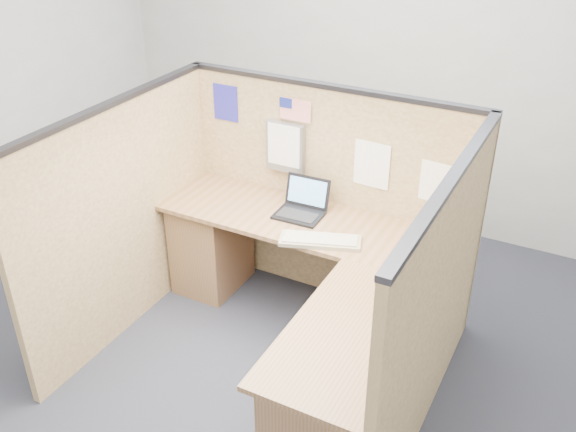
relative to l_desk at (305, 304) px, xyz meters
The scene contains 13 objects.
floor 0.52m from the l_desk, 122.80° to the right, with size 5.00×5.00×0.00m, color #1F222B.
wall_back 2.22m from the l_desk, 95.35° to the left, with size 5.00×5.00×0.00m, color #A0A3A5.
cubicle_partitions 0.44m from the l_desk, 142.47° to the left, with size 2.06×1.83×1.53m.
l_desk is the anchor object (origin of this frame).
laptop 0.66m from the l_desk, 118.16° to the left, with size 0.31×0.29×0.22m.
keyboard 0.40m from the l_desk, 88.30° to the left, with size 0.51×0.32×0.03m.
mouse 0.66m from the l_desk, 24.35° to the left, with size 0.11×0.07×0.05m, color silver.
hand_forearm 0.64m from the l_desk, ahead, with size 0.12×0.40×0.09m.
blue_poster 1.48m from the l_desk, 144.24° to the left, with size 0.19×0.00×0.25m, color #24219B.
american_flag 1.23m from the l_desk, 123.32° to the left, with size 0.23×0.01×0.39m.
file_holder 1.06m from the l_desk, 126.03° to the left, with size 0.27×0.05×0.34m.
paper_left 0.97m from the l_desk, 79.93° to the left, with size 0.24×0.00×0.30m, color white.
paper_right 1.08m from the l_desk, 52.51° to the left, with size 0.21×0.00×0.26m, color white.
Camera 1 is at (1.54, -2.51, 2.77)m, focal length 40.00 mm.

